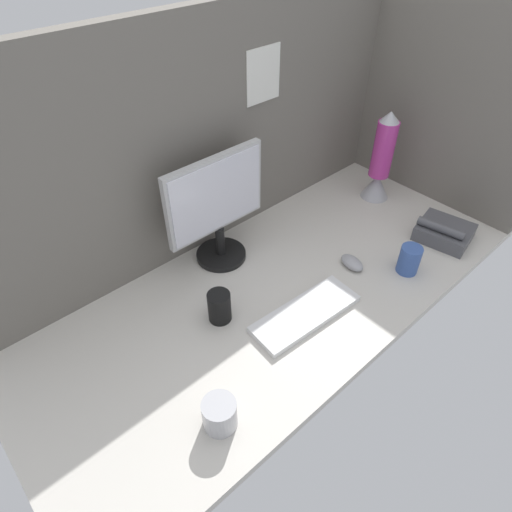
% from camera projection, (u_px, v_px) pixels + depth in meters
% --- Properties ---
extents(ground_plane, '(1.80, 0.80, 0.03)m').
position_uv_depth(ground_plane, '(279.00, 287.00, 1.52)').
color(ground_plane, beige).
extents(cubicle_wall_back, '(1.80, 0.06, 0.80)m').
position_uv_depth(cubicle_wall_back, '(204.00, 139.00, 1.46)').
color(cubicle_wall_back, slate).
rests_on(cubicle_wall_back, ground_plane).
extents(cubicle_wall_side, '(0.05, 0.80, 0.80)m').
position_uv_depth(cubicle_wall_side, '(447.00, 102.00, 1.69)').
color(cubicle_wall_side, slate).
rests_on(cubicle_wall_side, ground_plane).
extents(monitor, '(0.38, 0.18, 0.40)m').
position_uv_depth(monitor, '(217.00, 207.00, 1.48)').
color(monitor, black).
rests_on(monitor, ground_plane).
extents(keyboard, '(0.38, 0.15, 0.02)m').
position_uv_depth(keyboard, '(305.00, 314.00, 1.40)').
color(keyboard, silver).
rests_on(keyboard, ground_plane).
extents(mouse, '(0.07, 0.10, 0.03)m').
position_uv_depth(mouse, '(352.00, 263.00, 1.57)').
color(mouse, '#99999E').
rests_on(mouse, ground_plane).
extents(mug_ceramic_blue, '(0.07, 0.07, 0.10)m').
position_uv_depth(mug_ceramic_blue, '(409.00, 260.00, 1.53)').
color(mug_ceramic_blue, '#38569E').
rests_on(mug_ceramic_blue, ground_plane).
extents(mug_black_travel, '(0.07, 0.07, 0.11)m').
position_uv_depth(mug_black_travel, '(219.00, 307.00, 1.36)').
color(mug_black_travel, black).
rests_on(mug_black_travel, ground_plane).
extents(mug_steel, '(0.09, 0.09, 0.09)m').
position_uv_depth(mug_steel, '(220.00, 414.00, 1.10)').
color(mug_steel, '#B2B2B7').
rests_on(mug_steel, ground_plane).
extents(lava_lamp, '(0.12, 0.12, 0.38)m').
position_uv_depth(lava_lamp, '(381.00, 163.00, 1.81)').
color(lava_lamp, '#A5A5AD').
rests_on(lava_lamp, ground_plane).
extents(desk_phone, '(0.20, 0.22, 0.09)m').
position_uv_depth(desk_phone, '(444.00, 232.00, 1.68)').
color(desk_phone, '#4C4C51').
rests_on(desk_phone, ground_plane).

